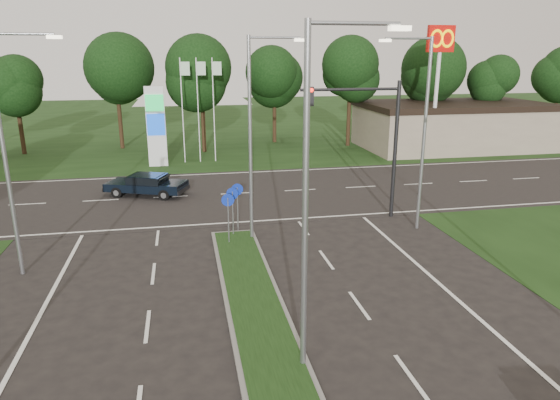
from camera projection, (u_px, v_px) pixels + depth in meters
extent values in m
cube|color=black|center=(200.00, 126.00, 59.65)|extent=(160.00, 50.00, 0.02)
cube|color=black|center=(221.00, 194.00, 30.45)|extent=(160.00, 12.00, 0.02)
cube|color=gray|center=(452.00, 126.00, 45.26)|extent=(16.00, 9.00, 4.00)
cylinder|color=gray|center=(305.00, 210.00, 12.38)|extent=(0.16, 0.16, 9.00)
cylinder|color=gray|center=(355.00, 23.00, 11.35)|extent=(2.20, 0.10, 0.10)
cube|color=#FFF2CC|center=(400.00, 28.00, 11.58)|extent=(0.50, 0.22, 0.12)
cylinder|color=gray|center=(250.00, 143.00, 21.80)|extent=(0.16, 0.16, 9.00)
cylinder|color=gray|center=(275.00, 37.00, 20.77)|extent=(2.20, 0.10, 0.10)
cube|color=#FFF2CC|center=(300.00, 40.00, 21.00)|extent=(0.50, 0.22, 0.12)
cylinder|color=gray|center=(5.00, 160.00, 18.20)|extent=(0.16, 0.16, 9.00)
cylinder|color=gray|center=(20.00, 34.00, 17.16)|extent=(2.20, 0.10, 0.10)
cube|color=#FFF2CC|center=(54.00, 37.00, 17.40)|extent=(0.50, 0.22, 0.12)
cylinder|color=gray|center=(424.00, 137.00, 23.32)|extent=(0.16, 0.16, 9.00)
cylinder|color=gray|center=(409.00, 38.00, 21.88)|extent=(2.20, 0.10, 0.10)
cube|color=#FFF2CC|center=(385.00, 41.00, 21.70)|extent=(0.50, 0.22, 0.12)
cylinder|color=black|center=(395.00, 151.00, 25.39)|extent=(0.20, 0.20, 7.00)
cylinder|color=black|center=(351.00, 89.00, 24.06)|extent=(5.00, 0.14, 0.14)
cube|color=black|center=(310.00, 96.00, 23.77)|extent=(0.28, 0.28, 0.90)
sphere|color=#FF190C|center=(311.00, 90.00, 23.52)|extent=(0.20, 0.20, 0.20)
cylinder|color=gray|center=(228.00, 222.00, 22.08)|extent=(0.06, 0.06, 2.20)
cylinder|color=#0C26A5|center=(228.00, 200.00, 21.80)|extent=(0.56, 0.04, 0.56)
cylinder|color=gray|center=(233.00, 214.00, 23.08)|extent=(0.06, 0.06, 2.20)
cylinder|color=#0C26A5|center=(232.00, 194.00, 22.80)|extent=(0.56, 0.04, 0.56)
cylinder|color=gray|center=(238.00, 210.00, 23.79)|extent=(0.06, 0.06, 2.20)
cylinder|color=#0C26A5|center=(237.00, 189.00, 23.51)|extent=(0.56, 0.04, 0.56)
cube|color=silver|center=(156.00, 127.00, 37.34)|extent=(1.40, 0.30, 6.00)
cube|color=#0CA53F|center=(154.00, 103.00, 36.67)|extent=(1.30, 0.08, 1.20)
cube|color=#0C3FBF|center=(156.00, 125.00, 37.12)|extent=(1.30, 0.08, 1.60)
cylinder|color=silver|center=(182.00, 112.00, 38.38)|extent=(0.08, 0.08, 8.00)
cube|color=#B2D8B2|center=(185.00, 69.00, 37.54)|extent=(0.70, 0.02, 1.00)
cylinder|color=silver|center=(198.00, 111.00, 38.60)|extent=(0.08, 0.08, 8.00)
cube|color=#B2D8B2|center=(201.00, 68.00, 37.76)|extent=(0.70, 0.02, 1.00)
cylinder|color=silver|center=(214.00, 111.00, 38.82)|extent=(0.08, 0.08, 8.00)
cube|color=#B2D8B2|center=(217.00, 68.00, 37.99)|extent=(0.70, 0.02, 1.00)
cylinder|color=silver|center=(436.00, 96.00, 39.91)|extent=(0.30, 0.30, 10.00)
cube|color=#BF0C07|center=(441.00, 39.00, 38.68)|extent=(2.20, 0.35, 2.00)
torus|color=#FFC600|center=(437.00, 39.00, 38.39)|extent=(1.06, 0.16, 1.06)
torus|color=#FFC600|center=(448.00, 39.00, 38.55)|extent=(1.06, 0.16, 1.06)
cylinder|color=black|center=(206.00, 124.00, 44.90)|extent=(0.36, 0.36, 4.40)
sphere|color=black|center=(204.00, 75.00, 43.70)|extent=(6.00, 6.00, 6.00)
sphere|color=black|center=(207.00, 63.00, 43.28)|extent=(4.80, 4.80, 4.80)
cube|color=black|center=(146.00, 186.00, 30.11)|extent=(5.05, 3.52, 0.48)
cube|color=black|center=(147.00, 179.00, 29.96)|extent=(2.51, 2.28, 0.45)
cube|color=black|center=(147.00, 175.00, 29.90)|extent=(2.13, 2.05, 0.04)
cylinder|color=black|center=(117.00, 193.00, 29.62)|extent=(0.69, 0.44, 0.66)
cylinder|color=black|center=(131.00, 185.00, 31.27)|extent=(0.69, 0.44, 0.66)
cylinder|color=black|center=(164.00, 195.00, 29.08)|extent=(0.69, 0.44, 0.66)
cylinder|color=black|center=(176.00, 188.00, 30.73)|extent=(0.69, 0.44, 0.66)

